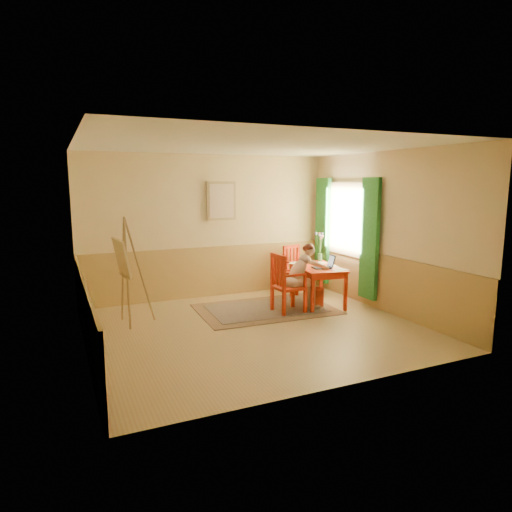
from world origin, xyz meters
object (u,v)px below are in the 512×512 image
table (317,271)px  chair_back (296,269)px  chair_left (286,283)px  easel (124,261)px  figure (302,274)px  laptop (325,265)px

table → chair_back: (0.08, 0.96, -0.14)m
chair_left → easel: 2.74m
table → chair_back: size_ratio=1.34×
easel → figure: bearing=-8.7°
laptop → easel: easel is taller
chair_left → easel: (-2.65, 0.48, 0.51)m
chair_back → easel: 3.66m
easel → laptop: bearing=-6.6°
chair_left → figure: (0.32, 0.02, 0.13)m
laptop → easel: bearing=173.4°
chair_left → easel: size_ratio=0.60×
table → easel: bearing=176.6°
chair_left → chair_back: 1.52m
table → chair_back: 0.98m
laptop → table: bearing=99.4°
figure → laptop: figure is taller
table → figure: bearing=-152.8°
chair_left → chair_back: size_ratio=1.08×
easel → table: bearing=-3.4°
chair_back → figure: bearing=-115.0°
chair_back → laptop: size_ratio=2.30×
figure → easel: easel is taller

